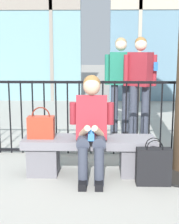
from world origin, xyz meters
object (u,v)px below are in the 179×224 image
seated_person_with_phone (92,124)px  bystander_at_railing (120,79)px  handbag_on_bench (41,127)px  shopping_bag (153,166)px  stone_bench (89,152)px  bystander_further_back (140,80)px

seated_person_with_phone → bystander_at_railing: size_ratio=0.71×
handbag_on_bench → shopping_bag: bearing=-13.5°
shopping_bag → bystander_at_railing: size_ratio=0.31×
bystander_at_railing → stone_bench: bearing=-104.1°
stone_bench → shopping_bag: bearing=-24.0°
shopping_bag → bystander_at_railing: 2.42m
seated_person_with_phone → shopping_bag: seated_person_with_phone is taller
bystander_at_railing → bystander_further_back: 0.39m
bystander_at_railing → bystander_further_back: (0.31, -0.23, 0.00)m
seated_person_with_phone → bystander_further_back: bearing=67.3°
handbag_on_bench → bystander_at_railing: size_ratio=0.22×
stone_bench → bystander_at_railing: (0.49, 1.95, 0.73)m
handbag_on_bench → bystander_further_back: bearing=51.4°
seated_person_with_phone → shopping_bag: (0.70, -0.20, -0.43)m
seated_person_with_phone → handbag_on_bench: bearing=169.0°
seated_person_with_phone → stone_bench: bearing=103.2°
bystander_at_railing → bystander_further_back: bearing=-36.1°
stone_bench → shopping_bag: 0.80m
handbag_on_bench → bystander_at_railing: 2.27m
stone_bench → handbag_on_bench: 0.66m
seated_person_with_phone → handbag_on_bench: 0.62m
shopping_bag → bystander_further_back: bystander_further_back is taller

